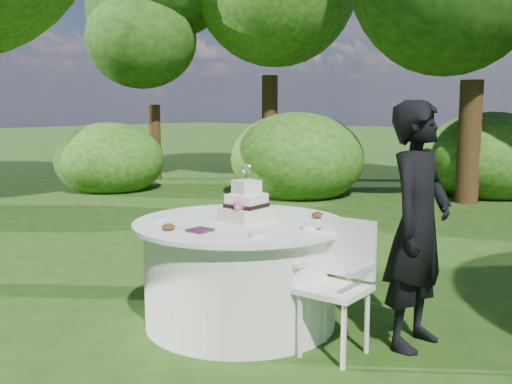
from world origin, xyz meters
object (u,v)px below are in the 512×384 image
guest (418,226)px  chair (340,276)px  table (240,272)px  napkins (200,230)px  cake (246,206)px

guest → chair: size_ratio=1.88×
table → guest: bearing=20.0°
napkins → chair: 0.97m
guest → napkins: bearing=126.0°
table → cake: size_ratio=3.69×
guest → chair: 0.62m
table → cake: 0.50m
napkins → guest: size_ratio=0.09×
napkins → cake: size_ratio=0.33×
napkins → guest: 1.45m
table → chair: size_ratio=1.78×
guest → chair: (-0.33, -0.42, -0.31)m
cake → table: bearing=-116.5°
cake → chair: 0.91m
napkins → guest: bearing=37.1°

